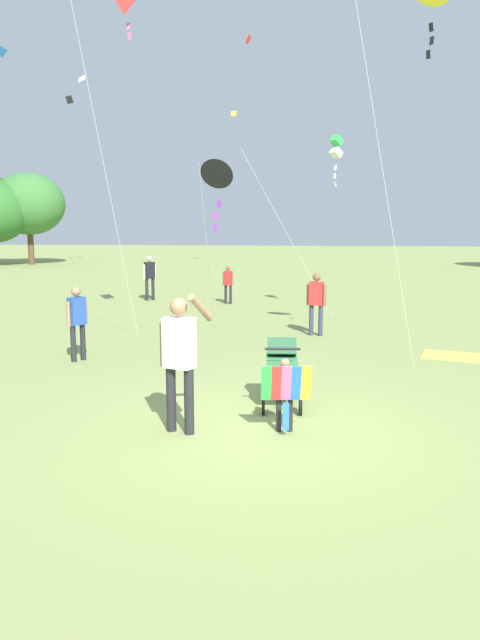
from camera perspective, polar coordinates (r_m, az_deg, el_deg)
ground_plane at (r=8.12m, az=1.63°, el=-10.10°), size 120.00×120.00×0.00m
treeline_distant at (r=36.01m, az=1.24°, el=10.58°), size 40.60×5.31×5.90m
child_with_butterfly_kite at (r=7.83m, az=4.22°, el=-6.34°), size 0.64×0.37×0.96m
person_adult_flyer at (r=7.75m, az=-5.66°, el=-3.03°), size 0.67×0.52×1.82m
stroller at (r=8.92m, az=3.91°, el=-4.28°), size 0.57×1.09×1.03m
kite_adult_black at (r=11.57m, az=-2.18°, el=13.26°), size 0.69×4.16×3.83m
kite_orange_delta at (r=17.36m, az=8.91°, el=15.52°), size 2.66×1.77×4.98m
kite_green_novelty at (r=14.95m, az=-10.47°, el=26.54°), size 1.11×2.16×7.92m
distant_kites_cluster at (r=33.20m, az=-4.37°, el=22.67°), size 33.66×12.61×8.66m
person_red_shirt at (r=19.96m, az=-1.12°, el=3.62°), size 0.36×0.27×1.25m
person_sitting_far at (r=12.16m, az=-14.96°, el=0.23°), size 0.33×0.40×1.45m
person_couple_left at (r=14.48m, az=7.13°, el=1.97°), size 0.46×0.28×1.48m
person_kid_running at (r=21.06m, az=-8.43°, el=4.25°), size 0.39×0.37×1.52m
picnic_blanket at (r=13.00m, az=20.16°, el=-3.25°), size 1.78×1.34×0.02m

